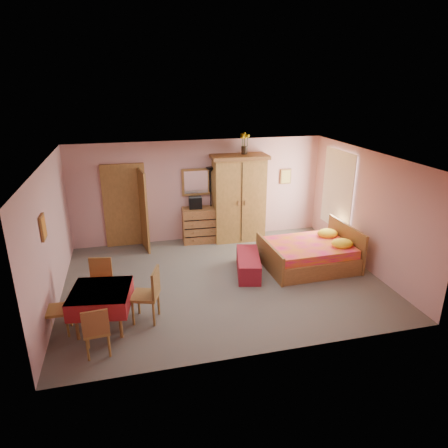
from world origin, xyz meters
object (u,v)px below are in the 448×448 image
object	(u,v)px
stereo	(195,203)
bed	(309,248)
chair_west	(56,309)
chair_east	(145,295)
floor_lamp	(211,204)
sunflower_vase	(244,143)
wall_mirror	(199,182)
chair_south	(97,329)
bench	(248,264)
dining_table	(102,308)
chair_north	(100,284)
wardrobe	(239,198)
chest_of_drawers	(201,225)

from	to	relation	value
stereo	bed	xyz separation A→B (m)	(2.19, -2.08, -0.60)
chair_west	chair_east	bearing A→B (deg)	92.73
floor_lamp	sunflower_vase	bearing A→B (deg)	-6.59
wall_mirror	chair_west	bearing A→B (deg)	-130.24
bed	chair_east	bearing A→B (deg)	-162.18
chair_south	stereo	bearing A→B (deg)	56.91
wall_mirror	bed	size ratio (longest dim) A/B	0.45
stereo	chair_south	distance (m)	4.75
stereo	bench	xyz separation A→B (m)	(0.78, -2.09, -0.85)
dining_table	wall_mirror	bearing A→B (deg)	56.65
wall_mirror	bed	world-z (taller)	wall_mirror
chair_south	chair_east	world-z (taller)	chair_east
dining_table	chair_north	size ratio (longest dim) A/B	1.06
sunflower_vase	bed	size ratio (longest dim) A/B	0.27
wardrobe	chair_south	world-z (taller)	wardrobe
wall_mirror	bed	xyz separation A→B (m)	(2.06, -2.25, -1.09)
wardrobe	bench	distance (m)	2.23
dining_table	wardrobe	bearing A→B (deg)	44.80
chair_south	chair_north	distance (m)	1.40
chair_north	wall_mirror	bearing A→B (deg)	-119.13
stereo	chair_east	bearing A→B (deg)	-113.89
chair_north	chair_south	bearing A→B (deg)	101.12
floor_lamp	chair_east	world-z (taller)	floor_lamp
wall_mirror	chair_north	distance (m)	3.94
chair_north	chair_west	world-z (taller)	chair_north
chest_of_drawers	chair_north	xyz separation A→B (m)	(-2.42, -2.69, 0.00)
floor_lamp	chair_south	distance (m)	5.03
chair_west	bed	bearing A→B (deg)	105.70
wardrobe	dining_table	xyz separation A→B (m)	(-3.34, -3.32, -0.77)
chair_west	bench	bearing A→B (deg)	110.73
floor_lamp	bed	bearing A→B (deg)	-50.70
floor_lamp	chair_north	size ratio (longest dim) A/B	2.12
floor_lamp	chair_north	bearing A→B (deg)	-133.90
chair_north	chair_east	distance (m)	1.02
chest_of_drawers	sunflower_vase	world-z (taller)	sunflower_vase
stereo	bench	bearing A→B (deg)	-69.53
stereo	chair_north	world-z (taller)	stereo
chest_of_drawers	chair_west	size ratio (longest dim) A/B	1.08
bench	dining_table	xyz separation A→B (m)	(-3.00, -1.32, 0.14)
sunflower_vase	chair_north	distance (m)	4.92
chest_of_drawers	sunflower_vase	bearing A→B (deg)	4.13
bed	chair_east	xyz separation A→B (m)	(-3.69, -1.30, 0.04)
chest_of_drawers	floor_lamp	world-z (taller)	floor_lamp
dining_table	chair_east	size ratio (longest dim) A/B	0.98
dining_table	chair_west	bearing A→B (deg)	-178.83
dining_table	chair_south	size ratio (longest dim) A/B	1.13
chest_of_drawers	bench	world-z (taller)	chest_of_drawers
bench	chair_south	world-z (taller)	chair_south
floor_lamp	chair_east	xyz separation A→B (m)	(-1.92, -3.46, -0.47)
wall_mirror	chair_north	bearing A→B (deg)	-129.52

